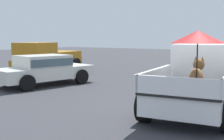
% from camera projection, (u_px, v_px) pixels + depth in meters
% --- Properties ---
extents(ground_plane, '(80.00, 80.00, 0.00)m').
position_uv_depth(ground_plane, '(198.00, 110.00, 8.72)').
color(ground_plane, '#38383D').
extents(pickup_truck_main, '(5.24, 2.76, 2.27)m').
position_uv_depth(pickup_truck_main, '(202.00, 76.00, 8.96)').
color(pickup_truck_main, black).
rests_on(pickup_truck_main, ground).
extents(pickup_truck_red, '(4.98, 2.63, 1.80)m').
position_uv_depth(pickup_truck_red, '(46.00, 58.00, 18.29)').
color(pickup_truck_red, black).
rests_on(pickup_truck_red, ground).
extents(parked_sedan_near, '(4.58, 2.65, 1.33)m').
position_uv_depth(parked_sedan_near, '(44.00, 68.00, 13.23)').
color(parked_sedan_near, black).
rests_on(parked_sedan_near, ground).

